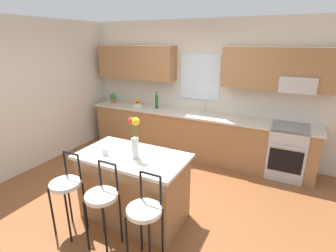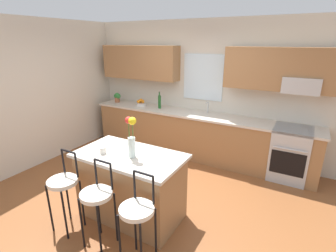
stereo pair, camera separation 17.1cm
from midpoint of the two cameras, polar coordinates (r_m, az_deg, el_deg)
ground_plane at (r=4.07m, az=-2.73°, el=-15.69°), size 14.00×14.00×0.00m
wall_left at (r=5.46m, az=-24.82°, el=6.99°), size 0.12×4.60×2.70m
back_wall_assembly at (r=5.19m, az=9.13°, el=9.78°), size 5.60×0.50×2.70m
counter_run at (r=5.21m, az=7.12°, el=-2.02°), size 4.56×0.64×0.92m
sink_faucet at (r=5.10m, az=9.89°, el=4.40°), size 0.02×0.13×0.23m
oven_range at (r=4.87m, az=26.62°, el=-5.58°), size 0.60×0.64×0.92m
kitchen_island at (r=3.49m, az=-6.93°, el=-13.17°), size 1.41×0.79×0.92m
bar_stool_near at (r=3.37m, az=-21.10°, el=-12.27°), size 0.36×0.36×1.04m
bar_stool_middle at (r=3.02m, az=-14.06°, el=-15.45°), size 0.36×0.36×1.04m
bar_stool_far at (r=2.73m, az=-5.05°, el=-19.06°), size 0.36×0.36×1.04m
flower_vase at (r=3.09m, az=-6.69°, el=-2.40°), size 0.15×0.10×0.53m
mug_ceramic at (r=3.34m, az=-13.04°, el=-5.38°), size 0.08×0.08×0.09m
fruit_bowl_oranges at (r=5.67m, az=-5.24°, el=5.14°), size 0.24×0.24×0.16m
bottle_olive_oil at (r=5.40m, az=-1.01°, el=5.53°), size 0.06×0.06×0.36m
potted_plant_small at (r=6.05m, az=-10.58°, el=6.48°), size 0.19×0.13×0.22m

